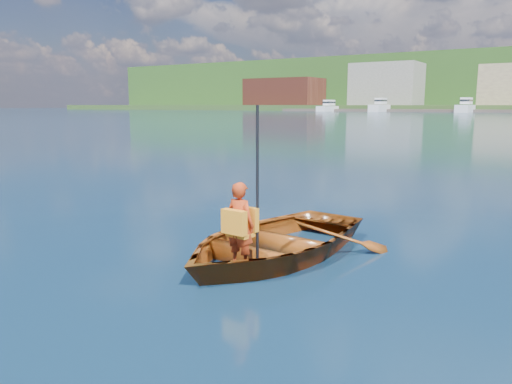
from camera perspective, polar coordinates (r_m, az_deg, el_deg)
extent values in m
plane|color=#0E2F49|center=(8.35, -3.02, -4.67)|extent=(600.00, 600.00, 0.00)
imported|color=brown|center=(7.06, 1.95, -5.61)|extent=(2.84, 3.74, 0.73)
imported|color=#AF3313|center=(6.17, -1.80, -3.79)|extent=(0.42, 0.30, 1.08)
cube|color=orange|center=(6.07, -2.53, -3.45)|extent=(0.35, 0.13, 0.30)
cube|color=orange|center=(6.25, -1.10, -3.05)|extent=(0.35, 0.11, 0.30)
cube|color=orange|center=(6.20, -1.79, -4.87)|extent=(0.32, 0.25, 0.05)
cylinder|color=black|center=(6.10, 0.16, 0.47)|extent=(0.04, 0.04, 2.00)
cube|color=maroon|center=(196.04, 3.24, 11.35)|extent=(28.00, 16.00, 10.00)
cube|color=gray|center=(180.23, 14.70, 11.81)|extent=(22.00, 16.00, 14.00)
cube|color=white|center=(163.75, 8.18, 9.36)|extent=(3.09, 11.05, 1.87)
cube|color=white|center=(164.76, 8.36, 10.06)|extent=(2.17, 4.97, 1.80)
cube|color=black|center=(164.76, 8.36, 10.10)|extent=(2.23, 5.19, 0.50)
cube|color=white|center=(157.60, 13.92, 9.23)|extent=(3.22, 11.50, 2.38)
cube|color=white|center=(158.69, 14.08, 10.07)|extent=(2.25, 5.18, 1.80)
cube|color=black|center=(158.70, 14.09, 10.10)|extent=(2.32, 5.41, 0.50)
cube|color=white|center=(151.72, 22.78, 8.73)|extent=(3.47, 12.38, 2.31)
cube|color=white|center=(152.94, 22.92, 9.58)|extent=(2.43, 5.57, 1.80)
cube|color=black|center=(152.94, 22.92, 9.62)|extent=(2.50, 5.82, 0.50)
cylinder|color=#382314|center=(265.81, 11.19, 12.28)|extent=(0.80, 0.80, 3.20)
sphere|color=#22501B|center=(266.03, 11.22, 13.20)|extent=(5.97, 5.97, 5.97)
cylinder|color=#382314|center=(259.14, 19.44, 12.24)|extent=(0.80, 0.80, 3.78)
sphere|color=#22501B|center=(259.44, 19.51, 13.35)|extent=(7.06, 7.06, 7.06)
cylinder|color=#382314|center=(245.05, 21.04, 11.74)|extent=(0.80, 0.80, 3.85)
sphere|color=#22501B|center=(245.32, 21.11, 12.94)|extent=(7.18, 7.18, 7.18)
cylinder|color=#382314|center=(302.64, 9.78, 13.25)|extent=(0.80, 0.80, 3.67)
sphere|color=#22501B|center=(302.97, 9.80, 14.17)|extent=(6.85, 6.85, 6.85)
cylinder|color=#382314|center=(297.66, 6.65, 12.93)|extent=(0.80, 0.80, 3.41)
sphere|color=#22501B|center=(297.94, 6.67, 13.81)|extent=(6.36, 6.36, 6.36)
cylinder|color=#382314|center=(291.20, 6.97, 12.85)|extent=(0.80, 0.80, 3.98)
sphere|color=#22501B|center=(291.52, 6.99, 13.89)|extent=(7.43, 7.43, 7.43)
cylinder|color=#382314|center=(283.71, -4.70, 11.43)|extent=(0.80, 0.80, 2.94)
sphere|color=#22501B|center=(283.84, -4.71, 12.22)|extent=(5.49, 5.49, 5.49)
cylinder|color=#382314|center=(300.62, -2.33, 12.25)|extent=(0.80, 0.80, 4.05)
sphere|color=#22501B|center=(300.88, -2.34, 13.28)|extent=(7.56, 7.56, 7.56)
cylinder|color=#382314|center=(281.04, 1.11, 12.06)|extent=(0.80, 0.80, 3.42)
sphere|color=#22501B|center=(281.25, 1.11, 12.99)|extent=(6.39, 6.39, 6.39)
cylinder|color=#382314|center=(298.41, 9.99, 13.06)|extent=(0.80, 0.80, 2.71)
sphere|color=#22501B|center=(298.64, 10.01, 13.76)|extent=(5.06, 5.06, 5.06)
cylinder|color=#382314|center=(232.65, 17.14, 11.15)|extent=(0.80, 0.80, 2.47)
sphere|color=#22501B|center=(232.77, 17.18, 11.96)|extent=(4.60, 4.60, 4.60)
cylinder|color=#382314|center=(227.25, 11.59, 11.04)|extent=(0.80, 0.80, 4.15)
sphere|color=#22501B|center=(227.45, 11.64, 12.43)|extent=(7.75, 7.75, 7.75)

